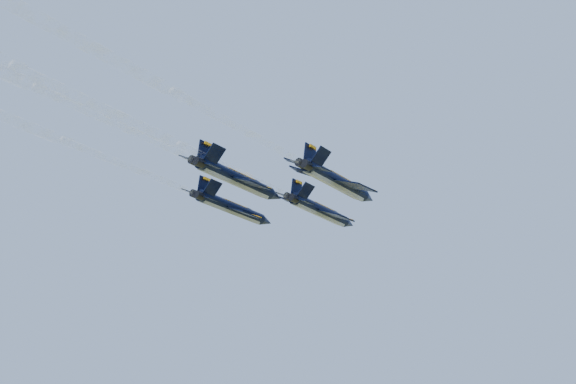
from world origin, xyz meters
The scene contains 4 objects.
jet_lead centered at (-2.19, 12.78, 107.46)m, with size 13.44×18.69×6.21m.
jet_left centered at (-13.40, 3.99, 107.46)m, with size 13.44×18.69×6.21m.
jet_right centered at (6.86, 1.49, 107.46)m, with size 13.44×18.69×6.21m.
jet_slot centered at (-4.39, -6.80, 107.46)m, with size 13.44×18.69×6.21m.
Camera 1 is at (46.40, -74.09, 77.87)m, focal length 40.00 mm.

